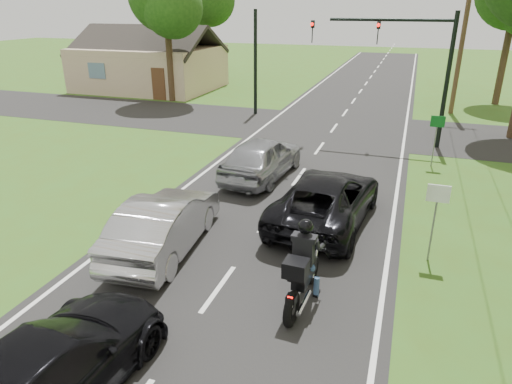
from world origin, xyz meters
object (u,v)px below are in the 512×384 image
at_px(dark_suv, 326,199).
at_px(dark_car_behind, 47,372).
at_px(silver_suv, 262,157).
at_px(traffic_signal, 406,55).
at_px(sign_white, 437,205).
at_px(utility_pole_far, 465,26).
at_px(sign_green, 437,129).
at_px(silver_sedan, 164,223).
at_px(motorcycle_rider, 302,272).

distance_m(dark_suv, dark_car_behind, 8.94).
distance_m(dark_suv, silver_suv, 4.35).
distance_m(traffic_signal, sign_white, 11.39).
height_order(utility_pole_far, sign_white, utility_pole_far).
bearing_deg(dark_suv, silver_suv, -40.39).
bearing_deg(sign_green, silver_sedan, -125.91).
distance_m(dark_suv, utility_pole_far, 18.67).
bearing_deg(traffic_signal, sign_white, -82.95).
distance_m(utility_pole_far, sign_green, 11.63).
relative_size(utility_pole_far, sign_white, 4.71).
height_order(dark_suv, sign_green, sign_green).
distance_m(dark_suv, traffic_signal, 10.30).
bearing_deg(sign_white, traffic_signal, 97.05).
relative_size(motorcycle_rider, dark_suv, 0.45).
xyz_separation_m(dark_suv, silver_suv, (-3.06, 3.09, 0.06)).
xyz_separation_m(dark_suv, silver_sedan, (-3.81, -3.11, 0.02)).
height_order(silver_suv, traffic_signal, traffic_signal).
xyz_separation_m(silver_sedan, sign_green, (7.01, 9.68, 0.81)).
xyz_separation_m(silver_suv, utility_pole_far, (7.56, 14.50, 4.26)).
relative_size(dark_car_behind, sign_green, 2.33).
distance_m(motorcycle_rider, sign_green, 11.31).
xyz_separation_m(dark_car_behind, sign_green, (6.17, 15.00, 0.87)).
relative_size(silver_sedan, dark_car_behind, 0.95).
bearing_deg(dark_car_behind, motorcycle_rider, -126.32).
relative_size(motorcycle_rider, sign_green, 1.14).
height_order(utility_pole_far, sign_green, utility_pole_far).
relative_size(dark_suv, silver_sedan, 1.15).
height_order(motorcycle_rider, traffic_signal, traffic_signal).
bearing_deg(sign_white, utility_pole_far, 85.49).
height_order(dark_suv, dark_car_behind, dark_suv).
distance_m(silver_sedan, utility_pole_far, 22.72).
height_order(silver_sedan, dark_car_behind, silver_sedan).
relative_size(dark_suv, sign_green, 2.55).
bearing_deg(utility_pole_far, motorcycle_rider, -100.88).
height_order(silver_sedan, traffic_signal, traffic_signal).
relative_size(motorcycle_rider, dark_car_behind, 0.49).
bearing_deg(dark_car_behind, silver_suv, -87.43).
height_order(silver_suv, dark_car_behind, silver_suv).
bearing_deg(utility_pole_far, silver_suv, -117.53).
distance_m(silver_sedan, silver_suv, 6.25).
bearing_deg(sign_white, dark_car_behind, -130.44).
height_order(dark_car_behind, traffic_signal, traffic_signal).
relative_size(dark_suv, utility_pole_far, 0.54).
bearing_deg(traffic_signal, utility_pole_far, 70.32).
relative_size(motorcycle_rider, silver_sedan, 0.51).
bearing_deg(silver_sedan, dark_car_behind, 93.46).
height_order(motorcycle_rider, dark_suv, motorcycle_rider).
relative_size(motorcycle_rider, traffic_signal, 0.38).
relative_size(dark_car_behind, sign_white, 2.33).
height_order(sign_white, sign_green, same).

